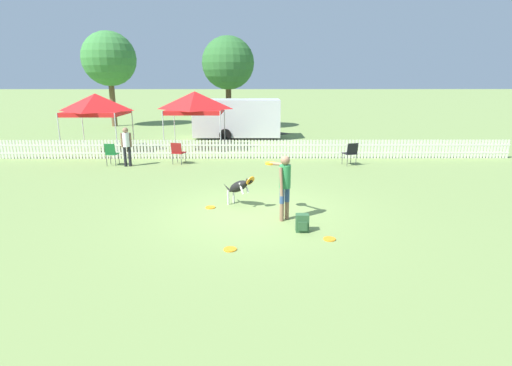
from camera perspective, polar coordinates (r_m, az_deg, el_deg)
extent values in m
plane|color=olive|center=(10.54, -0.24, -4.24)|extent=(240.00, 240.00, 0.00)
cylinder|color=#8C664C|center=(9.89, 3.70, -4.16)|extent=(0.11, 0.11, 0.46)
cylinder|color=#334C7A|center=(9.77, 3.74, -1.86)|extent=(0.12, 0.12, 0.37)
cylinder|color=#8C664C|center=(10.04, 4.43, -3.89)|extent=(0.11, 0.11, 0.46)
cylinder|color=#334C7A|center=(9.92, 4.47, -1.62)|extent=(0.12, 0.12, 0.37)
cylinder|color=#2D8447|center=(9.72, 4.16, 0.93)|extent=(0.40, 0.40, 0.57)
sphere|color=#8C664C|center=(9.63, 4.20, 3.23)|extent=(0.23, 0.23, 0.23)
cylinder|color=#8C664C|center=(9.55, 3.62, 0.17)|extent=(0.12, 0.21, 0.69)
cylinder|color=#8C664C|center=(10.03, 3.41, 2.69)|extent=(0.51, 0.58, 0.14)
cylinder|color=orange|center=(10.29, 2.07, 2.76)|extent=(0.27, 0.27, 0.02)
cylinder|color=orange|center=(10.28, 2.07, 2.90)|extent=(0.27, 0.27, 0.02)
ellipsoid|color=black|center=(10.92, -2.53, -0.50)|extent=(0.74, 0.73, 0.56)
ellipsoid|color=white|center=(10.93, -2.53, -0.76)|extent=(0.39, 0.38, 0.27)
sphere|color=black|center=(10.60, -1.08, 0.21)|extent=(0.16, 0.16, 0.16)
cone|color=black|center=(10.54, -0.81, 0.34)|extent=(0.16, 0.16, 0.13)
cylinder|color=orange|center=(10.54, -0.81, 0.34)|extent=(0.29, 0.30, 0.25)
cone|color=black|center=(10.63, -0.99, 0.61)|extent=(0.05, 0.05, 0.07)
cone|color=black|center=(10.57, -1.35, 0.51)|extent=(0.05, 0.05, 0.07)
cylinder|color=white|center=(11.30, -3.21, -1.88)|extent=(0.06, 0.06, 0.40)
cylinder|color=white|center=(11.16, -3.99, -2.11)|extent=(0.06, 0.06, 0.40)
cylinder|color=white|center=(10.84, -1.39, -0.59)|extent=(0.17, 0.16, 0.31)
cylinder|color=white|center=(10.71, -2.10, -0.79)|extent=(0.17, 0.16, 0.31)
cone|color=black|center=(11.27, -4.18, -0.64)|extent=(0.29, 0.28, 0.23)
cylinder|color=orange|center=(8.36, -3.72, -9.42)|extent=(0.27, 0.27, 0.02)
cylinder|color=orange|center=(10.98, -6.53, -3.47)|extent=(0.27, 0.27, 0.02)
cylinder|color=orange|center=(8.98, 10.45, -7.87)|extent=(0.27, 0.27, 0.02)
cube|color=#2D5633|center=(9.27, 6.62, -5.67)|extent=(0.29, 0.20, 0.42)
cube|color=#2D5633|center=(9.18, 6.70, -6.18)|extent=(0.21, 0.04, 0.21)
cube|color=silver|center=(17.55, -0.28, 4.32)|extent=(22.47, 0.04, 0.06)
cube|color=silver|center=(17.49, -0.28, 5.43)|extent=(22.47, 0.04, 0.06)
cube|color=silver|center=(20.69, -32.56, 4.06)|extent=(0.09, 0.02, 0.83)
cube|color=silver|center=(20.61, -32.22, 4.07)|extent=(0.09, 0.02, 0.83)
cube|color=silver|center=(20.54, -31.88, 4.09)|extent=(0.09, 0.02, 0.83)
cube|color=silver|center=(20.46, -31.54, 4.10)|extent=(0.09, 0.02, 0.83)
cube|color=silver|center=(20.39, -31.20, 4.12)|extent=(0.09, 0.02, 0.83)
cube|color=silver|center=(20.32, -30.86, 4.14)|extent=(0.09, 0.02, 0.83)
cube|color=silver|center=(20.25, -30.51, 4.15)|extent=(0.09, 0.02, 0.83)
cube|color=silver|center=(20.18, -30.16, 4.17)|extent=(0.09, 0.02, 0.83)
cube|color=silver|center=(20.11, -29.81, 4.18)|extent=(0.09, 0.02, 0.83)
cube|color=silver|center=(20.04, -29.45, 4.20)|extent=(0.09, 0.02, 0.83)
cube|color=silver|center=(19.97, -29.09, 4.21)|extent=(0.09, 0.02, 0.83)
cube|color=silver|center=(19.90, -28.73, 4.23)|extent=(0.09, 0.02, 0.83)
cube|color=silver|center=(19.83, -28.37, 4.24)|extent=(0.09, 0.02, 0.83)
cube|color=silver|center=(19.77, -28.01, 4.26)|extent=(0.09, 0.02, 0.83)
cube|color=silver|center=(19.70, -27.64, 4.27)|extent=(0.09, 0.02, 0.83)
cube|color=silver|center=(19.64, -27.27, 4.29)|extent=(0.09, 0.02, 0.83)
cube|color=silver|center=(19.57, -26.90, 4.30)|extent=(0.09, 0.02, 0.83)
cube|color=silver|center=(19.51, -26.52, 4.31)|extent=(0.09, 0.02, 0.83)
cube|color=silver|center=(19.45, -26.15, 4.33)|extent=(0.09, 0.02, 0.83)
cube|color=silver|center=(19.39, -25.77, 4.34)|extent=(0.09, 0.02, 0.83)
cube|color=silver|center=(19.33, -25.39, 4.36)|extent=(0.09, 0.02, 0.83)
cube|color=silver|center=(19.27, -25.00, 4.37)|extent=(0.09, 0.02, 0.83)
cube|color=silver|center=(19.21, -24.62, 4.39)|extent=(0.09, 0.02, 0.83)
cube|color=silver|center=(19.15, -24.23, 4.40)|extent=(0.09, 0.02, 0.83)
cube|color=silver|center=(19.09, -23.84, 4.41)|extent=(0.09, 0.02, 0.83)
cube|color=silver|center=(19.04, -23.44, 4.43)|extent=(0.09, 0.02, 0.83)
cube|color=silver|center=(18.98, -23.05, 4.44)|extent=(0.09, 0.02, 0.83)
cube|color=silver|center=(18.93, -22.65, 4.45)|extent=(0.09, 0.02, 0.83)
cube|color=silver|center=(18.87, -22.25, 4.47)|extent=(0.09, 0.02, 0.83)
cube|color=silver|center=(18.82, -21.84, 4.48)|extent=(0.09, 0.02, 0.83)
cube|color=silver|center=(18.77, -21.44, 4.49)|extent=(0.09, 0.02, 0.83)
cube|color=silver|center=(18.72, -21.03, 4.51)|extent=(0.09, 0.02, 0.83)
cube|color=silver|center=(18.67, -20.62, 4.52)|extent=(0.09, 0.02, 0.83)
cube|color=silver|center=(18.62, -20.21, 4.53)|extent=(0.09, 0.02, 0.83)
cube|color=silver|center=(18.57, -19.80, 4.54)|extent=(0.09, 0.02, 0.83)
cube|color=silver|center=(18.53, -19.38, 4.56)|extent=(0.09, 0.02, 0.83)
cube|color=silver|center=(18.48, -18.96, 4.57)|extent=(0.09, 0.02, 0.83)
cube|color=silver|center=(18.44, -18.54, 4.58)|extent=(0.09, 0.02, 0.83)
cube|color=silver|center=(18.39, -18.12, 4.59)|extent=(0.09, 0.02, 0.83)
cube|color=silver|center=(18.35, -17.70, 4.60)|extent=(0.09, 0.02, 0.83)
cube|color=silver|center=(18.31, -17.27, 4.61)|extent=(0.09, 0.02, 0.83)
cube|color=silver|center=(18.27, -16.84, 4.62)|extent=(0.09, 0.02, 0.83)
cube|color=silver|center=(18.23, -16.41, 4.64)|extent=(0.09, 0.02, 0.83)
cube|color=silver|center=(18.19, -15.98, 4.65)|extent=(0.09, 0.02, 0.83)
cube|color=silver|center=(18.15, -15.55, 4.66)|extent=(0.09, 0.02, 0.83)
cube|color=silver|center=(18.11, -15.11, 4.67)|extent=(0.09, 0.02, 0.83)
cube|color=silver|center=(18.08, -14.67, 4.68)|extent=(0.09, 0.02, 0.83)
cube|color=silver|center=(18.04, -14.24, 4.69)|extent=(0.09, 0.02, 0.83)
cube|color=silver|center=(18.01, -13.80, 4.70)|extent=(0.09, 0.02, 0.83)
cube|color=silver|center=(17.98, -13.35, 4.70)|extent=(0.09, 0.02, 0.83)
cube|color=silver|center=(17.95, -12.91, 4.71)|extent=(0.09, 0.02, 0.83)
cube|color=silver|center=(17.92, -12.46, 4.72)|extent=(0.09, 0.02, 0.83)
cube|color=silver|center=(17.89, -12.02, 4.73)|extent=(0.09, 0.02, 0.83)
cube|color=silver|center=(17.86, -11.57, 4.74)|extent=(0.09, 0.02, 0.83)
cube|color=silver|center=(17.83, -11.12, 4.75)|extent=(0.09, 0.02, 0.83)
cube|color=silver|center=(17.81, -10.67, 4.75)|extent=(0.09, 0.02, 0.83)
cube|color=silver|center=(17.78, -10.22, 4.76)|extent=(0.09, 0.02, 0.83)
cube|color=silver|center=(17.76, -9.76, 4.77)|extent=(0.09, 0.02, 0.83)
cube|color=silver|center=(17.73, -9.31, 4.78)|extent=(0.09, 0.02, 0.83)
cube|color=silver|center=(17.71, -8.85, 4.78)|extent=(0.09, 0.02, 0.83)
cube|color=silver|center=(17.69, -8.39, 4.79)|extent=(0.09, 0.02, 0.83)
cube|color=silver|center=(17.67, -7.94, 4.79)|extent=(0.09, 0.02, 0.83)
cube|color=silver|center=(17.65, -7.48, 4.80)|extent=(0.09, 0.02, 0.83)
cube|color=silver|center=(17.64, -7.02, 4.80)|extent=(0.09, 0.02, 0.83)
cube|color=silver|center=(17.62, -6.56, 4.81)|extent=(0.09, 0.02, 0.83)
cube|color=silver|center=(17.61, -6.10, 4.81)|extent=(0.09, 0.02, 0.83)
cube|color=silver|center=(17.59, -5.63, 4.82)|extent=(0.09, 0.02, 0.83)
cube|color=silver|center=(17.58, -5.17, 4.82)|extent=(0.09, 0.02, 0.83)
cube|color=silver|center=(17.57, -4.71, 4.83)|extent=(0.09, 0.02, 0.83)
cube|color=silver|center=(17.56, -4.24, 4.83)|extent=(0.09, 0.02, 0.83)
cube|color=silver|center=(17.55, -3.78, 4.83)|extent=(0.09, 0.02, 0.83)
cube|color=silver|center=(17.54, -3.31, 4.84)|extent=(0.09, 0.02, 0.83)
cube|color=silver|center=(17.53, -2.85, 4.84)|extent=(0.09, 0.02, 0.83)
cube|color=silver|center=(17.53, -2.38, 4.84)|extent=(0.09, 0.02, 0.83)
cube|color=silver|center=(17.52, -1.91, 4.84)|extent=(0.09, 0.02, 0.83)
cube|color=silver|center=(17.52, -1.45, 4.84)|extent=(0.09, 0.02, 0.83)
cube|color=silver|center=(17.52, -0.98, 4.85)|extent=(0.09, 0.02, 0.83)
cube|color=silver|center=(17.52, -0.51, 4.85)|extent=(0.09, 0.02, 0.83)
cube|color=silver|center=(17.52, -0.05, 4.85)|extent=(0.09, 0.02, 0.83)
cube|color=silver|center=(17.52, 0.42, 4.85)|extent=(0.09, 0.02, 0.83)
cube|color=silver|center=(17.52, 0.89, 4.85)|extent=(0.09, 0.02, 0.83)
cube|color=silver|center=(17.53, 1.35, 4.85)|extent=(0.09, 0.02, 0.83)
cube|color=silver|center=(17.53, 1.82, 4.85)|extent=(0.09, 0.02, 0.83)
cube|color=silver|center=(17.54, 2.28, 4.85)|extent=(0.09, 0.02, 0.83)
cube|color=silver|center=(17.54, 2.75, 4.85)|extent=(0.09, 0.02, 0.83)
cube|color=silver|center=(17.55, 3.21, 4.84)|extent=(0.09, 0.02, 0.83)
cube|color=silver|center=(17.56, 3.68, 4.84)|extent=(0.09, 0.02, 0.83)
cube|color=silver|center=(17.57, 4.14, 4.84)|extent=(0.09, 0.02, 0.83)
cube|color=silver|center=(17.58, 4.61, 4.84)|extent=(0.09, 0.02, 0.83)
cube|color=silver|center=(17.60, 5.07, 4.83)|extent=(0.09, 0.02, 0.83)
cube|color=silver|center=(17.61, 5.53, 4.83)|extent=(0.09, 0.02, 0.83)
cube|color=silver|center=(17.62, 5.99, 4.83)|extent=(0.09, 0.02, 0.83)
cube|color=silver|center=(17.64, 6.45, 4.82)|extent=(0.09, 0.02, 0.83)
cube|color=silver|center=(17.66, 6.91, 4.82)|extent=(0.09, 0.02, 0.83)
cube|color=silver|center=(17.68, 7.37, 4.82)|extent=(0.09, 0.02, 0.83)
cube|color=silver|center=(17.70, 7.83, 4.81)|extent=(0.09, 0.02, 0.83)
cube|color=silver|center=(17.72, 8.29, 4.81)|extent=(0.09, 0.02, 0.83)
cube|color=silver|center=(17.74, 8.74, 4.80)|extent=(0.09, 0.02, 0.83)
cube|color=silver|center=(17.76, 9.20, 4.79)|extent=(0.09, 0.02, 0.83)
cube|color=silver|center=(17.79, 9.65, 4.79)|extent=(0.09, 0.02, 0.83)
cube|color=silver|center=(17.81, 10.10, 4.78)|extent=(0.09, 0.02, 0.83)
cube|color=silver|center=(17.84, 10.55, 4.78)|extent=(0.09, 0.02, 0.83)
cube|color=silver|center=(17.86, 11.00, 4.77)|extent=(0.09, 0.02, 0.83)
cube|color=silver|center=(17.89, 11.45, 4.76)|extent=(0.09, 0.02, 0.83)
cube|color=silver|center=(17.92, 11.90, 4.76)|extent=(0.09, 0.02, 0.83)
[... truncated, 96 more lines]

